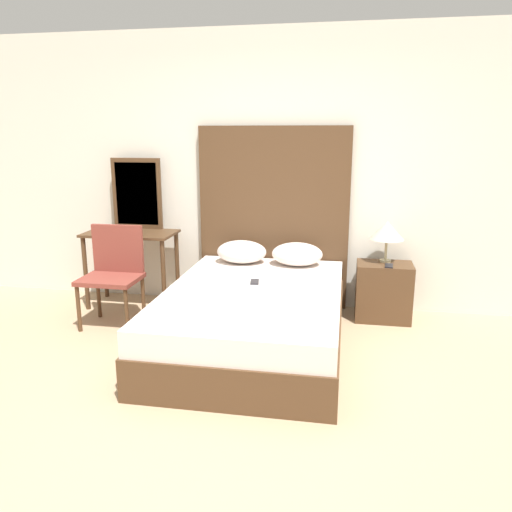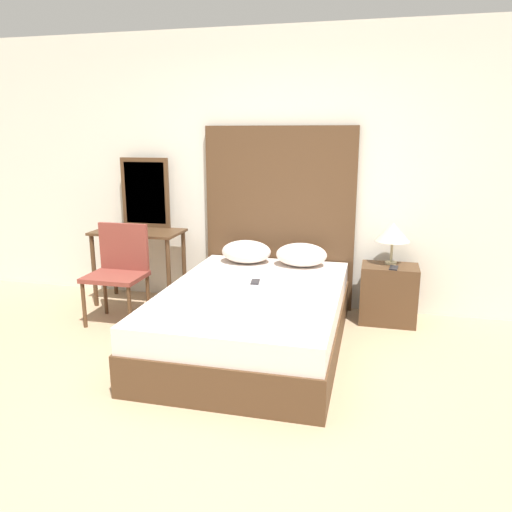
% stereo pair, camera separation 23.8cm
% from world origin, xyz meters
% --- Properties ---
extents(ground_plane, '(16.00, 16.00, 0.00)m').
position_xyz_m(ground_plane, '(0.00, 0.00, 0.00)').
color(ground_plane, tan).
extents(wall_back, '(10.00, 0.06, 2.70)m').
position_xyz_m(wall_back, '(0.00, 2.27, 1.35)').
color(wall_back, silver).
rests_on(wall_back, ground_plane).
extents(bed, '(1.42, 2.10, 0.50)m').
position_xyz_m(bed, '(-0.05, 1.12, 0.25)').
color(bed, '#4C331E').
rests_on(bed, ground_plane).
extents(headboard, '(1.49, 0.05, 1.79)m').
position_xyz_m(headboard, '(-0.05, 2.19, 0.90)').
color(headboard, '#4C331E').
rests_on(headboard, ground_plane).
extents(pillow_left, '(0.48, 0.38, 0.22)m').
position_xyz_m(pillow_left, '(-0.32, 1.93, 0.60)').
color(pillow_left, silver).
rests_on(pillow_left, bed).
extents(pillow_right, '(0.48, 0.38, 0.22)m').
position_xyz_m(pillow_right, '(0.22, 1.93, 0.60)').
color(pillow_right, silver).
rests_on(pillow_right, bed).
extents(phone_on_bed, '(0.09, 0.16, 0.01)m').
position_xyz_m(phone_on_bed, '(-0.08, 1.30, 0.50)').
color(phone_on_bed, '#232328').
rests_on(phone_on_bed, bed).
extents(nightstand, '(0.51, 0.35, 0.55)m').
position_xyz_m(nightstand, '(1.04, 1.95, 0.27)').
color(nightstand, '#4C331E').
rests_on(nightstand, ground_plane).
extents(table_lamp, '(0.32, 0.32, 0.39)m').
position_xyz_m(table_lamp, '(1.04, 2.02, 0.84)').
color(table_lamp, tan).
rests_on(table_lamp, nightstand).
extents(phone_on_nightstand, '(0.08, 0.16, 0.01)m').
position_xyz_m(phone_on_nightstand, '(1.06, 1.86, 0.55)').
color(phone_on_nightstand, black).
rests_on(phone_on_nightstand, nightstand).
extents(vanity_desk, '(0.89, 0.48, 0.76)m').
position_xyz_m(vanity_desk, '(-1.45, 1.91, 0.62)').
color(vanity_desk, '#4C331E').
rests_on(vanity_desk, ground_plane).
extents(vanity_mirror, '(0.52, 0.03, 0.72)m').
position_xyz_m(vanity_mirror, '(-1.45, 2.12, 1.12)').
color(vanity_mirror, '#4C331E').
rests_on(vanity_mirror, vanity_desk).
extents(chair, '(0.51, 0.43, 0.91)m').
position_xyz_m(chair, '(-1.41, 1.43, 0.52)').
color(chair, brown).
rests_on(chair, ground_plane).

